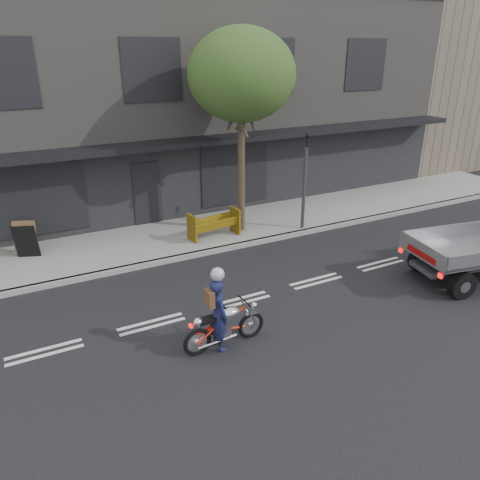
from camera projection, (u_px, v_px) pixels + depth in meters
The scene contains 11 objects.
ground at pixel (241, 301), 12.18m from camera, with size 80.00×80.00×0.00m, color black.
sidewalk at pixel (178, 237), 16.00m from camera, with size 32.00×3.20×0.15m, color gray.
kerb at pixel (195, 254), 14.69m from camera, with size 32.00×0.20×0.15m, color gray.
building_main at pixel (119, 100), 19.89m from camera, with size 26.00×10.00×8.00m, color slate.
building_neighbour at pixel (450, 65), 27.97m from camera, with size 14.00×10.00×10.00m, color brown.
street_tree at pixel (241, 76), 14.51m from camera, with size 3.40×3.40×6.74m.
traffic_light_pole at pixel (304, 187), 16.06m from camera, with size 0.12×0.12×3.50m.
motorcycle at pixel (225, 325), 10.19m from camera, with size 1.98×0.58×1.02m.
rider at pixel (218, 314), 10.01m from camera, with size 0.61×0.40×1.66m, color #171A40.
construction_barrier at pixel (217, 226), 15.46m from camera, with size 1.70×0.68×0.95m, color #D7A30B, non-canonical shape.
sandwich_board at pixel (26, 242), 14.08m from camera, with size 0.67×0.45×1.07m, color black, non-canonical shape.
Camera 1 is at (-4.89, -9.42, 6.18)m, focal length 35.00 mm.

